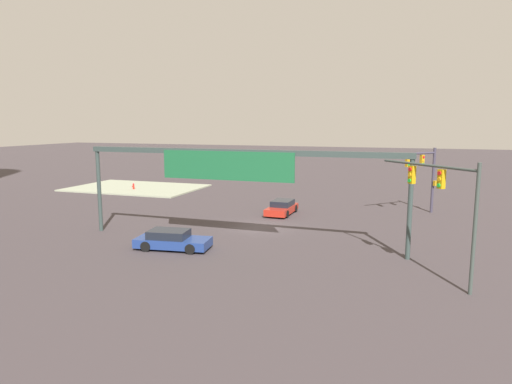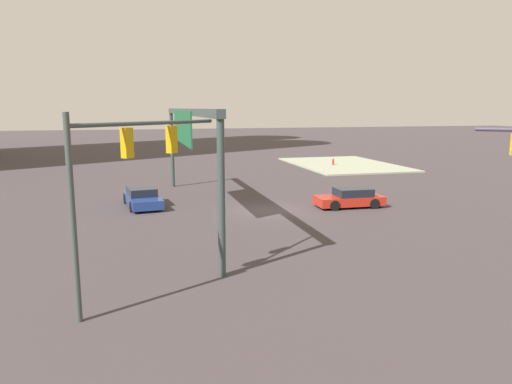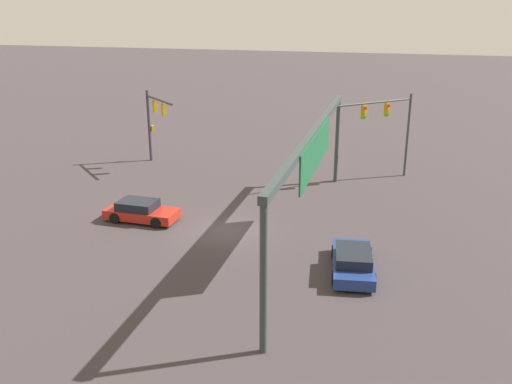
# 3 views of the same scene
# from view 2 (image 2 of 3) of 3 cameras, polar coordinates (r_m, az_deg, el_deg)

# --- Properties ---
(ground_plane) EXTENTS (237.97, 237.97, 0.00)m
(ground_plane) POSITION_cam_2_polar(r_m,az_deg,el_deg) (29.45, 1.26, -2.24)
(ground_plane) COLOR #3F373A
(sidewalk_corner) EXTENTS (15.30, 10.31, 0.15)m
(sidewalk_corner) POSITION_cam_2_polar(r_m,az_deg,el_deg) (53.78, 10.38, 3.24)
(sidewalk_corner) COLOR #99A087
(sidewalk_corner) RESTS_ON ground
(traffic_signal_opposite_side) EXTENTS (4.41, 4.83, 6.12)m
(traffic_signal_opposite_side) POSITION_cam_2_polar(r_m,az_deg,el_deg) (15.55, -15.71, 2.97)
(traffic_signal_opposite_side) COLOR #3A443F
(traffic_signal_opposite_side) RESTS_ON ground
(overhead_sign_gantry) EXTENTS (21.83, 0.43, 6.19)m
(overhead_sign_gantry) POSITION_cam_2_polar(r_m,az_deg,el_deg) (28.04, -8.40, 7.76)
(overhead_sign_gantry) COLOR #32403E
(overhead_sign_gantry) RESTS_ON ground
(sedan_car_approaching) EXTENTS (4.86, 2.48, 1.21)m
(sedan_car_approaching) POSITION_cam_2_polar(r_m,az_deg,el_deg) (31.55, -13.38, -0.62)
(sedan_car_approaching) COLOR navy
(sedan_car_approaching) RESTS_ON ground
(sedan_car_waiting_far) EXTENTS (2.03, 4.33, 1.21)m
(sedan_car_waiting_far) POSITION_cam_2_polar(r_m,az_deg,el_deg) (31.06, 11.14, -0.71)
(sedan_car_waiting_far) COLOR #B02519
(sedan_car_waiting_far) RESTS_ON ground
(fire_hydrant_on_curb) EXTENTS (0.33, 0.22, 0.71)m
(fire_hydrant_on_curb) POSITION_cam_2_polar(r_m,az_deg,el_deg) (52.53, 9.16, 3.57)
(fire_hydrant_on_curb) COLOR red
(fire_hydrant_on_curb) RESTS_ON sidewalk_corner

